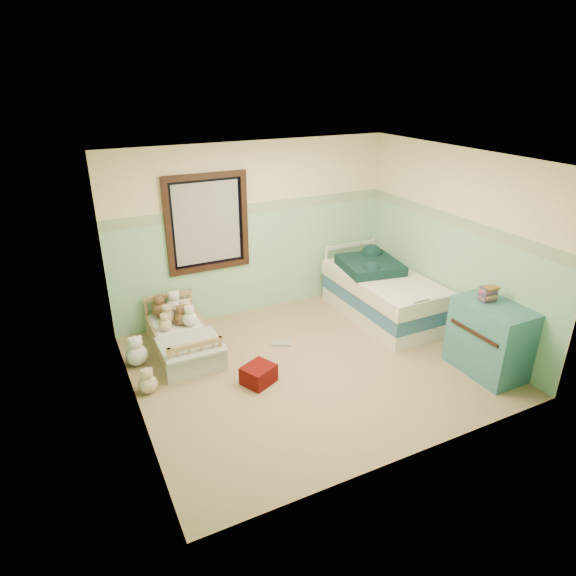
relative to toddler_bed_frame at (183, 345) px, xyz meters
name	(u,v)px	position (x,y,z in m)	size (l,w,h in m)	color
floor	(313,365)	(1.35, -1.05, -0.10)	(4.20, 3.60, 0.02)	#907E5C
ceiling	(318,159)	(1.35, -1.05, 2.42)	(4.20, 3.60, 0.02)	white
wall_back	(254,230)	(1.35, 0.75, 1.16)	(4.20, 0.04, 2.50)	beige
wall_front	(419,342)	(1.35, -2.85, 1.16)	(4.20, 0.04, 2.50)	beige
wall_left	(126,307)	(-0.75, -1.05, 1.16)	(0.04, 3.60, 2.50)	beige
wall_right	(454,245)	(3.45, -1.05, 1.16)	(0.04, 3.60, 2.50)	beige
wainscot_mint	(256,263)	(1.35, 0.74, 0.66)	(4.20, 0.01, 1.50)	#8CC99B
border_strip	(254,208)	(1.35, 0.74, 1.49)	(4.20, 0.01, 0.15)	#4F834E
window_frame	(208,223)	(0.65, 0.71, 1.36)	(1.16, 0.06, 1.36)	black
window_blinds	(207,223)	(0.65, 0.72, 1.36)	(0.92, 0.01, 1.12)	#B9B9B6
toddler_bed_frame	(183,345)	(0.00, 0.00, 0.00)	(0.68, 1.35, 0.17)	#957149
toddler_mattress	(182,335)	(0.00, 0.00, 0.15)	(0.62, 1.29, 0.12)	silver
patchwork_quilt	(191,344)	(0.00, -0.42, 0.22)	(0.73, 0.68, 0.03)	#7998B4
plush_bed_brown	(160,310)	(-0.15, 0.50, 0.32)	(0.22, 0.22, 0.22)	brown
plush_bed_white	(175,306)	(0.05, 0.50, 0.32)	(0.24, 0.24, 0.24)	silver
plush_bed_tan	(168,317)	(-0.10, 0.28, 0.30)	(0.19, 0.19, 0.19)	#D2AF8D
plush_bed_dark	(185,313)	(0.13, 0.28, 0.30)	(0.18, 0.18, 0.18)	black
plush_floor_cream	(137,355)	(-0.60, -0.08, 0.05)	(0.27, 0.27, 0.27)	white
plush_floor_tan	(148,384)	(-0.60, -0.73, 0.02)	(0.21, 0.21, 0.21)	#D2AF8D
twin_bed_frame	(382,310)	(2.90, -0.35, 0.02)	(0.94, 1.88, 0.22)	white
twin_boxspring	(383,296)	(2.90, -0.35, 0.24)	(0.94, 1.88, 0.22)	#264C80
twin_mattress	(384,283)	(2.90, -0.35, 0.46)	(0.98, 1.91, 0.22)	silver
teal_blanket	(370,265)	(2.85, -0.05, 0.64)	(0.80, 0.84, 0.14)	black
dresser	(490,339)	(3.17, -2.09, 0.36)	(0.55, 0.88, 0.88)	#316D6F
book_stack	(488,294)	(3.17, -1.95, 0.88)	(0.17, 0.13, 0.17)	brown
red_pillow	(259,374)	(0.60, -1.11, 0.02)	(0.35, 0.31, 0.22)	#920905
floor_book	(281,342)	(1.23, -0.40, -0.07)	(0.26, 0.20, 0.02)	gold
extra_plush_0	(186,314)	(0.13, 0.23, 0.32)	(0.22, 0.22, 0.22)	#D2AF8D
extra_plush_1	(182,318)	(0.05, 0.16, 0.30)	(0.19, 0.19, 0.19)	brown
extra_plush_2	(190,319)	(0.14, 0.08, 0.31)	(0.20, 0.20, 0.20)	white
extra_plush_3	(165,325)	(-0.18, 0.09, 0.29)	(0.17, 0.17, 0.17)	#D2AF8D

